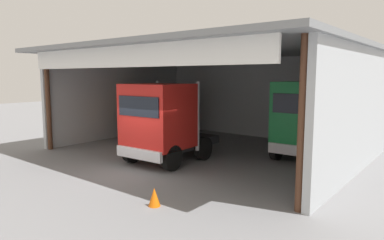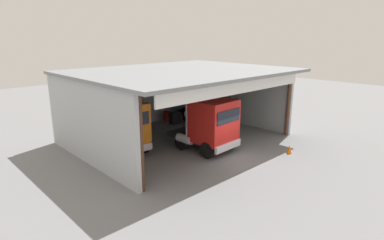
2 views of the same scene
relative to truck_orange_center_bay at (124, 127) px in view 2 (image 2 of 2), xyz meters
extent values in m
plane|color=slate|center=(4.50, -5.29, -1.75)|extent=(80.00, 80.00, 0.00)
cube|color=#ADB2B7|center=(4.50, 5.19, 0.72)|extent=(13.89, 0.24, 4.94)
cube|color=#ADB2B7|center=(-2.45, -0.05, 0.72)|extent=(0.24, 10.48, 4.94)
cube|color=#ADB2B7|center=(11.45, -0.05, 0.72)|extent=(0.24, 10.48, 4.94)
cube|color=gray|center=(4.50, -0.61, 3.29)|extent=(14.49, 11.58, 0.20)
cylinder|color=#4C2D1E|center=(-2.20, -5.14, 0.72)|extent=(0.24, 0.24, 4.94)
cylinder|color=#4C2D1E|center=(11.20, -5.14, 0.72)|extent=(0.24, 0.24, 4.94)
cube|color=white|center=(4.50, -5.73, 2.84)|extent=(12.51, 0.12, 0.90)
cube|color=orange|center=(0.01, -0.30, 0.31)|extent=(2.41, 2.32, 2.62)
cube|color=black|center=(-0.04, -1.43, 0.77)|extent=(1.97, 0.15, 0.78)
cube|color=silver|center=(-0.04, -1.46, -1.10)|extent=(2.20, 0.26, 0.44)
cube|color=#232326|center=(0.09, 1.55, -1.07)|extent=(1.88, 3.44, 0.36)
cylinder|color=silver|center=(1.10, 0.91, 0.19)|extent=(0.18, 0.18, 2.87)
cylinder|color=silver|center=(-0.98, 1.00, 0.19)|extent=(0.18, 0.18, 2.87)
cylinder|color=silver|center=(-0.96, 1.30, -0.95)|extent=(0.61, 1.22, 0.56)
cylinder|color=black|center=(0.99, -0.79, -1.25)|extent=(0.34, 1.02, 1.01)
cylinder|color=black|center=(-1.02, -0.70, -1.25)|extent=(0.34, 1.02, 1.01)
cylinder|color=black|center=(1.10, 1.51, -1.25)|extent=(0.34, 1.02, 1.01)
cylinder|color=black|center=(-0.91, 1.59, -1.25)|extent=(0.34, 1.02, 1.01)
cube|color=red|center=(4.37, -3.81, 0.38)|extent=(2.67, 2.40, 2.71)
cube|color=black|center=(4.42, -4.97, 0.85)|extent=(2.19, 0.15, 0.81)
cube|color=silver|center=(4.42, -5.00, -1.08)|extent=(2.45, 0.27, 0.44)
cube|color=#232326|center=(4.29, -1.99, -1.05)|extent=(2.07, 3.39, 0.36)
cylinder|color=silver|center=(5.47, -2.46, 0.30)|extent=(0.18, 0.18, 3.05)
cylinder|color=silver|center=(3.16, -2.56, 0.30)|extent=(0.18, 0.18, 3.05)
cylinder|color=silver|center=(3.15, -2.34, -0.93)|extent=(0.61, 1.22, 0.56)
cylinder|color=black|center=(5.53, -4.22, -1.23)|extent=(0.35, 1.07, 1.05)
cylinder|color=black|center=(3.26, -4.31, -1.23)|extent=(0.35, 1.07, 1.05)
cylinder|color=black|center=(5.43, -1.94, -1.23)|extent=(0.35, 1.07, 1.05)
cylinder|color=black|center=(3.16, -2.04, -1.23)|extent=(0.35, 1.07, 1.05)
cube|color=#197F3D|center=(9.11, 0.58, 0.43)|extent=(2.52, 2.10, 2.78)
cube|color=black|center=(9.15, -0.45, 0.91)|extent=(2.09, 0.12, 0.83)
cube|color=silver|center=(9.15, -0.48, -1.06)|extent=(2.34, 0.23, 0.44)
cube|color=#232326|center=(9.06, 2.47, -1.03)|extent=(1.95, 3.48, 0.36)
cylinder|color=silver|center=(10.19, 1.78, 0.29)|extent=(0.18, 0.18, 3.01)
cylinder|color=silver|center=(7.97, 1.71, 0.29)|extent=(0.18, 0.18, 3.01)
cylinder|color=silver|center=(7.96, 2.13, -0.91)|extent=(0.60, 1.22, 0.56)
cylinder|color=black|center=(10.21, 0.21, -1.21)|extent=(0.33, 1.09, 1.08)
cylinder|color=black|center=(8.05, 0.15, -1.21)|extent=(0.33, 1.09, 1.08)
cylinder|color=black|center=(10.14, 2.50, -1.21)|extent=(0.33, 1.09, 1.08)
cylinder|color=black|center=(7.98, 2.43, -1.21)|extent=(0.33, 1.09, 1.08)
cylinder|color=#B21E19|center=(7.13, 4.40, -1.28)|extent=(0.58, 0.58, 0.94)
cube|color=black|center=(7.13, 3.30, -1.25)|extent=(0.90, 0.60, 1.00)
cone|color=orange|center=(7.72, -7.42, -1.47)|extent=(0.36, 0.36, 0.56)
camera|label=1|loc=(14.71, -14.38, 2.07)|focal=32.34mm
camera|label=2|loc=(-10.25, -17.11, 5.62)|focal=29.66mm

